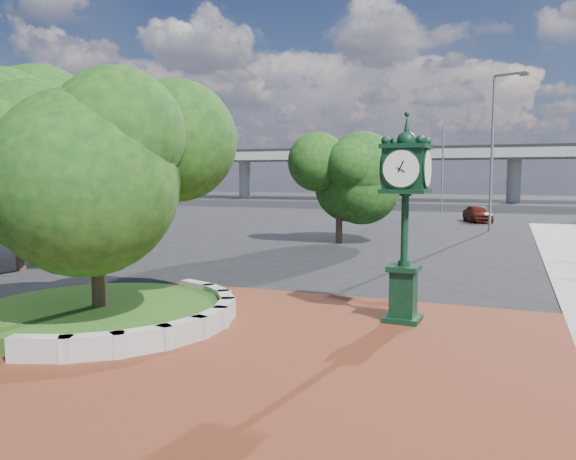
# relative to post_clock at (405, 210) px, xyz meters

# --- Properties ---
(ground) EXTENTS (200.00, 200.00, 0.00)m
(ground) POSITION_rel_post_clock_xyz_m (-2.18, -2.68, -2.83)
(ground) COLOR black
(ground) RESTS_ON ground
(plaza) EXTENTS (12.00, 12.00, 0.04)m
(plaza) POSITION_rel_post_clock_xyz_m (-2.18, -3.68, -2.81)
(plaza) COLOR brown
(plaza) RESTS_ON ground
(planter_wall) EXTENTS (2.96, 6.77, 0.54)m
(planter_wall) POSITION_rel_post_clock_xyz_m (-4.89, -2.68, -2.56)
(planter_wall) COLOR #9E9B93
(planter_wall) RESTS_ON ground
(grass_bed) EXTENTS (6.10, 6.10, 0.40)m
(grass_bed) POSITION_rel_post_clock_xyz_m (-7.18, -2.68, -2.63)
(grass_bed) COLOR #214C15
(grass_bed) RESTS_ON ground
(overpass) EXTENTS (90.00, 12.00, 7.50)m
(overpass) POSITION_rel_post_clock_xyz_m (-2.40, 67.32, 3.71)
(overpass) COLOR #9E9B93
(overpass) RESTS_ON ground
(tree_planter) EXTENTS (5.20, 5.20, 6.33)m
(tree_planter) POSITION_rel_post_clock_xyz_m (-7.18, -2.68, 0.90)
(tree_planter) COLOR #38281C
(tree_planter) RESTS_ON ground
(tree_northwest) EXTENTS (5.60, 5.60, 6.93)m
(tree_northwest) POSITION_rel_post_clock_xyz_m (-15.18, 2.32, 1.30)
(tree_northwest) COLOR #38281C
(tree_northwest) RESTS_ON ground
(tree_street) EXTENTS (4.40, 4.40, 5.45)m
(tree_street) POSITION_rel_post_clock_xyz_m (-6.18, 15.32, 0.41)
(tree_street) COLOR #38281C
(tree_street) RESTS_ON ground
(post_clock) EXTENTS (1.12, 1.12, 5.14)m
(post_clock) POSITION_rel_post_clock_xyz_m (0.00, 0.00, 0.00)
(post_clock) COLOR black
(post_clock) RESTS_ON ground
(parked_car) EXTENTS (2.79, 4.24, 1.34)m
(parked_car) POSITION_rel_post_clock_xyz_m (0.08, 32.59, -2.16)
(parked_car) COLOR #50180B
(parked_car) RESTS_ON ground
(street_lamp_near) EXTENTS (2.17, 1.03, 10.14)m
(street_lamp_near) POSITION_rel_post_clock_xyz_m (1.43, 25.39, 3.12)
(street_lamp_near) COLOR slate
(street_lamp_near) RESTS_ON ground
(street_lamp_far) EXTENTS (1.93, 0.41, 8.62)m
(street_lamp_far) POSITION_rel_post_clock_xyz_m (-3.48, 41.58, 2.22)
(street_lamp_far) COLOR slate
(street_lamp_far) RESTS_ON ground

